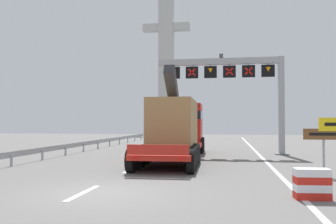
{
  "coord_description": "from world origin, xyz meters",
  "views": [
    {
      "loc": [
        3.98,
        -11.1,
        2.26
      ],
      "look_at": [
        0.11,
        12.65,
        2.95
      ],
      "focal_mm": 38.49,
      "sensor_mm": 36.0,
      "label": 1
    }
  ],
  "objects": [
    {
      "name": "bridge_pylon_distant",
      "position": [
        -7.42,
        56.71,
        16.94
      ],
      "size": [
        9.0,
        2.0,
        33.1
      ],
      "color": "#B7B7B2",
      "rests_on": "ground"
    },
    {
      "name": "edge_line_right",
      "position": [
        6.2,
        12.0,
        0.01
      ],
      "size": [
        0.2,
        63.0,
        0.01
      ],
      "primitive_type": "cube",
      "color": "silver",
      "rests_on": "ground"
    },
    {
      "name": "tourist_info_sign_brown",
      "position": [
        8.04,
        5.02,
        1.54
      ],
      "size": [
        1.67,
        0.15,
        1.99
      ],
      "color": "#9EA0A5",
      "rests_on": "ground"
    },
    {
      "name": "guardrail_left",
      "position": [
        -6.97,
        16.83,
        0.56
      ],
      "size": [
        0.13,
        37.66,
        0.76
      ],
      "color": "#999EA3",
      "rests_on": "ground"
    },
    {
      "name": "lane_markings",
      "position": [
        -0.56,
        23.29,
        0.01
      ],
      "size": [
        0.2,
        61.17,
        0.01
      ],
      "color": "silver",
      "rests_on": "ground"
    },
    {
      "name": "ground",
      "position": [
        0.0,
        0.0,
        0.0
      ],
      "size": [
        112.0,
        112.0,
        0.0
      ],
      "primitive_type": "plane",
      "color": "slate"
    },
    {
      "name": "overhead_lane_gantry",
      "position": [
        4.71,
        15.04,
        5.48
      ],
      "size": [
        9.18,
        0.9,
        7.19
      ],
      "color": "#9EA0A5",
      "rests_on": "ground"
    },
    {
      "name": "crash_barrier_striped",
      "position": [
        6.45,
        0.08,
        0.45
      ],
      "size": [
        1.04,
        0.58,
        0.9
      ],
      "color": "red",
      "rests_on": "ground"
    },
    {
      "name": "heavy_haul_truck_red",
      "position": [
        0.91,
        12.0,
        1.99
      ],
      "size": [
        3.28,
        14.11,
        5.3
      ],
      "color": "red",
      "rests_on": "ground"
    }
  ]
}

